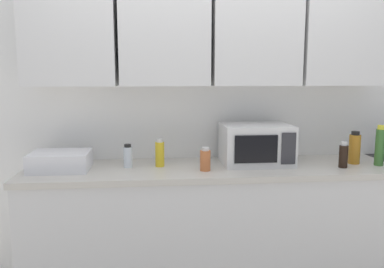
# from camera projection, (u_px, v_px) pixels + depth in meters

# --- Properties ---
(wall_back_with_cabinets) EXTENTS (3.41, 0.38, 2.60)m
(wall_back_with_cabinets) POSITION_uv_depth(u_px,v_px,m) (208.00, 67.00, 2.82)
(wall_back_with_cabinets) COLOR white
(wall_back_with_cabinets) RESTS_ON ground_plane
(counter_run) EXTENTS (2.54, 0.63, 0.90)m
(counter_run) POSITION_uv_depth(u_px,v_px,m) (211.00, 228.00, 2.77)
(counter_run) COLOR silver
(counter_run) RESTS_ON ground_plane
(microwave) EXTENTS (0.48, 0.37, 0.28)m
(microwave) POSITION_uv_depth(u_px,v_px,m) (256.00, 144.00, 2.76)
(microwave) COLOR silver
(microwave) RESTS_ON counter_run
(dish_rack) EXTENTS (0.38, 0.30, 0.12)m
(dish_rack) POSITION_uv_depth(u_px,v_px,m) (60.00, 161.00, 2.59)
(dish_rack) COLOR silver
(dish_rack) RESTS_ON counter_run
(bottle_soy_dark) EXTENTS (0.06, 0.06, 0.18)m
(bottle_soy_dark) POSITION_uv_depth(u_px,v_px,m) (343.00, 156.00, 2.65)
(bottle_soy_dark) COLOR black
(bottle_soy_dark) RESTS_ON counter_run
(bottle_green_oil) EXTENTS (0.06, 0.06, 0.28)m
(bottle_green_oil) POSITION_uv_depth(u_px,v_px,m) (380.00, 146.00, 2.71)
(bottle_green_oil) COLOR #386B2D
(bottle_green_oil) RESTS_ON counter_run
(bottle_spice_jar) EXTENTS (0.07, 0.07, 0.16)m
(bottle_spice_jar) POSITION_uv_depth(u_px,v_px,m) (205.00, 160.00, 2.57)
(bottle_spice_jar) COLOR #BC6638
(bottle_spice_jar) RESTS_ON counter_run
(bottle_yellow_mustard) EXTENTS (0.06, 0.06, 0.19)m
(bottle_yellow_mustard) POSITION_uv_depth(u_px,v_px,m) (160.00, 153.00, 2.68)
(bottle_yellow_mustard) COLOR gold
(bottle_yellow_mustard) RESTS_ON counter_run
(bottle_clear_tall) EXTENTS (0.06, 0.06, 0.16)m
(bottle_clear_tall) POSITION_uv_depth(u_px,v_px,m) (128.00, 156.00, 2.66)
(bottle_clear_tall) COLOR silver
(bottle_clear_tall) RESTS_ON counter_run
(bottle_amber_vinegar) EXTENTS (0.08, 0.08, 0.23)m
(bottle_amber_vinegar) POSITION_uv_depth(u_px,v_px,m) (355.00, 148.00, 2.77)
(bottle_amber_vinegar) COLOR #AD701E
(bottle_amber_vinegar) RESTS_ON counter_run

